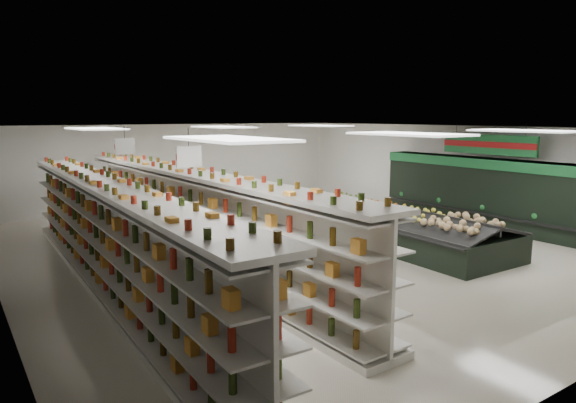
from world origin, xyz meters
TOP-DOWN VIEW (x-y plane):
  - floor at (0.00, 0.00)m, footprint 16.00×16.00m
  - ceiling at (0.00, 0.00)m, footprint 14.00×16.00m
  - wall_back at (0.00, 8.00)m, footprint 14.00×0.02m
  - wall_right at (7.00, 0.00)m, footprint 0.02×16.00m
  - produce_wall_case at (6.53, -1.50)m, footprint 0.93×8.00m
  - aisle_sign_near at (-3.80, -2.00)m, footprint 0.52×0.06m
  - aisle_sign_far at (-3.80, 2.00)m, footprint 0.52×0.06m
  - hortifruti_banner at (6.25, -1.50)m, footprint 0.12×3.20m
  - gondola_left at (-5.01, -0.78)m, footprint 1.25×12.72m
  - gondola_center at (-2.87, 0.09)m, footprint 1.25×12.90m
  - produce_island at (2.68, -0.99)m, footprint 2.68×7.09m
  - soda_endcap at (0.57, 5.21)m, footprint 1.27×1.02m
  - shopper_main at (-1.00, -2.01)m, footprint 0.60×0.43m
  - shopper_background at (-2.80, 4.39)m, footprint 0.72×0.99m

SIDE VIEW (x-z plane):
  - floor at x=0.00m, z-range 0.00..0.00m
  - produce_island at x=2.68m, z-range -0.05..1.00m
  - soda_endcap at x=0.57m, z-range -0.02..1.40m
  - shopper_main at x=-1.00m, z-range 0.00..1.54m
  - shopper_background at x=-2.80m, z-range 0.00..1.83m
  - gondola_left at x=-5.01m, z-range -0.09..2.11m
  - gondola_center at x=-2.87m, z-range -0.09..2.14m
  - produce_wall_case at x=6.53m, z-range 0.14..2.34m
  - wall_back at x=0.00m, z-range 0.00..3.20m
  - wall_right at x=7.00m, z-range 0.00..3.20m
  - hortifruti_banner at x=6.25m, z-range 2.18..3.13m
  - aisle_sign_near at x=-3.80m, z-range 2.38..3.13m
  - aisle_sign_far at x=-3.80m, z-range 2.38..3.13m
  - ceiling at x=0.00m, z-range 3.19..3.21m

